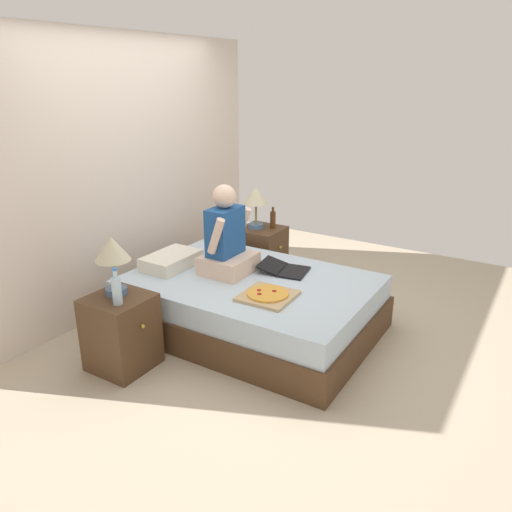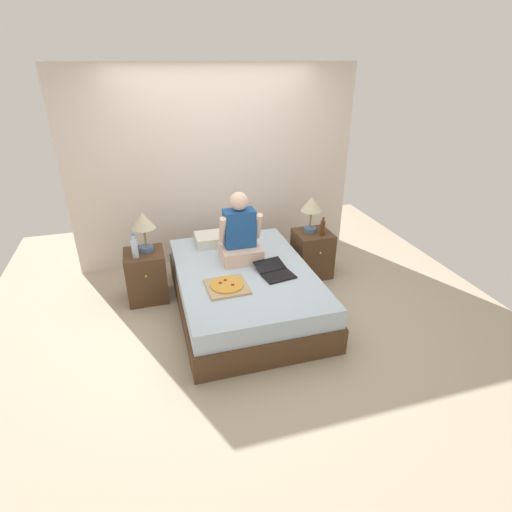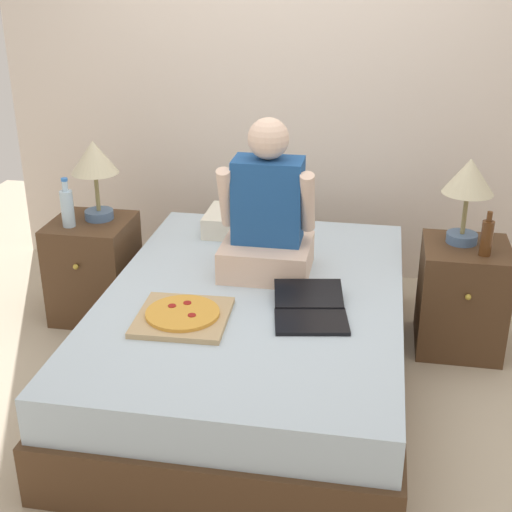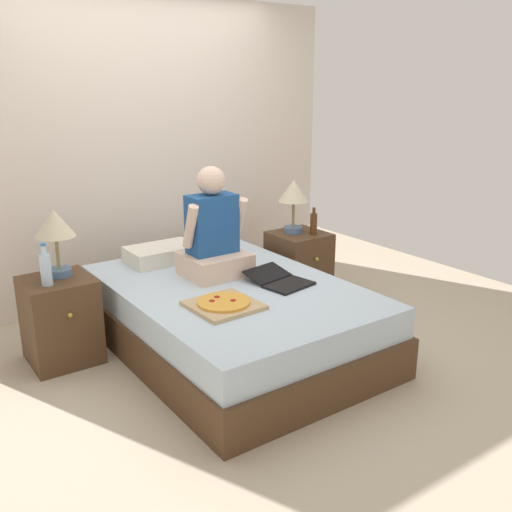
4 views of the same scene
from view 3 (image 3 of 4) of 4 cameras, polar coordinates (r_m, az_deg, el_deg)
name	(u,v)px [view 3 (image 3 of 4)]	position (r m, az deg, el deg)	size (l,w,h in m)	color
ground_plane	(253,378)	(3.64, -0.21, -9.75)	(5.70, 5.70, 0.00)	tan
wall_back	(294,79)	(4.49, 3.07, 13.94)	(3.70, 0.12, 2.50)	beige
bed	(253,337)	(3.52, -0.21, -6.51)	(1.45, 2.09, 0.48)	#4C331E
nightstand_left	(94,269)	(4.21, -12.82, -0.99)	(0.44, 0.47, 0.58)	#4C331E
lamp_on_left_nightstand	(94,163)	(4.03, -12.81, 7.28)	(0.26, 0.26, 0.45)	#4C6B93
water_bottle	(67,207)	(4.02, -14.86, 3.80)	(0.07, 0.07, 0.28)	silver
nightstand_right	(461,297)	(3.93, 16.11, -3.17)	(0.44, 0.47, 0.58)	#4C331E
lamp_on_right_nightstand	(469,182)	(3.75, 16.65, 5.67)	(0.26, 0.26, 0.45)	#4C6B93
beer_bottle	(487,237)	(3.70, 17.98, 1.44)	(0.06, 0.06, 0.23)	#512D14
pillow	(252,223)	(4.09, -0.34, 2.69)	(0.52, 0.34, 0.12)	silver
person_seated	(267,217)	(3.52, 0.92, 3.11)	(0.47, 0.40, 0.78)	beige
laptop	(310,312)	(3.19, 4.37, -4.50)	(0.38, 0.46, 0.07)	black
pizza_box	(183,316)	(3.17, -5.88, -4.78)	(0.41, 0.41, 0.05)	tan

